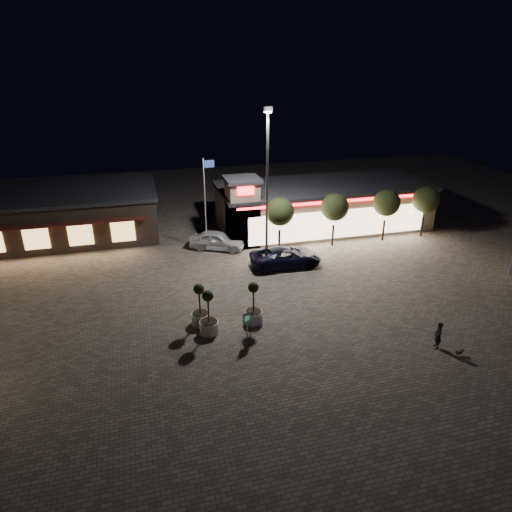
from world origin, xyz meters
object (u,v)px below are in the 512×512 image
object	(u,v)px
pickup_truck	(286,257)
valet_sign	(247,320)
planter_left	(200,312)
planter_mid	(209,320)
pedestrian	(438,335)
white_sedan	(217,240)

from	to	relation	value
pickup_truck	valet_sign	size ratio (longest dim) A/B	3.11
planter_left	planter_mid	xyz separation A→B (m)	(0.37, -1.15, 0.03)
valet_sign	pedestrian	bearing A→B (deg)	-19.26
pickup_truck	pedestrian	world-z (taller)	pedestrian
pedestrian	planter_mid	xyz separation A→B (m)	(-12.52, 4.88, 0.07)
planter_left	planter_mid	world-z (taller)	planter_mid
pickup_truck	planter_left	bearing A→B (deg)	132.27
planter_left	pickup_truck	bearing A→B (deg)	41.32
pickup_truck	planter_left	xyz separation A→B (m)	(-7.92, -6.96, 0.08)
planter_mid	pickup_truck	bearing A→B (deg)	47.04
pickup_truck	planter_mid	bearing A→B (deg)	137.99
pickup_truck	valet_sign	world-z (taller)	valet_sign
pickup_truck	white_sedan	distance (m)	6.81
planter_mid	valet_sign	world-z (taller)	planter_mid
valet_sign	pickup_truck	bearing A→B (deg)	59.65
pickup_truck	white_sedan	xyz separation A→B (m)	(-4.71, 4.92, 0.02)
white_sedan	pedestrian	world-z (taller)	pedestrian
pedestrian	valet_sign	size ratio (longest dim) A/B	0.90
planter_mid	pedestrian	bearing A→B (deg)	-21.28
planter_left	planter_mid	bearing A→B (deg)	-72.26
pickup_truck	white_sedan	size ratio (longest dim) A/B	1.19
pickup_truck	valet_sign	bearing A→B (deg)	150.61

